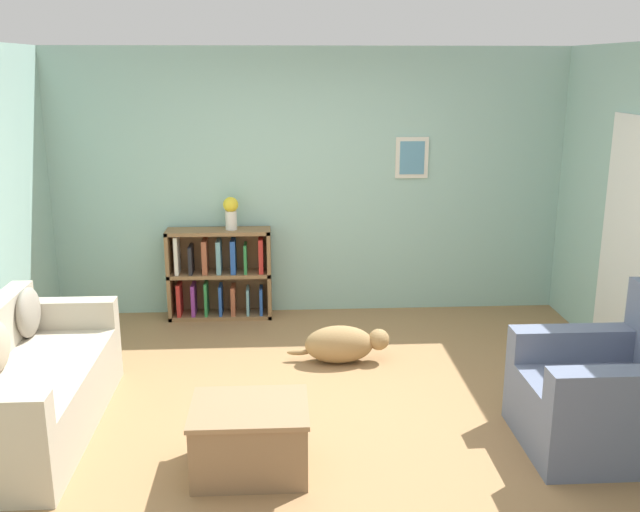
{
  "coord_description": "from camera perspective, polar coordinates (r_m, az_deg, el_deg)",
  "views": [
    {
      "loc": [
        -0.29,
        -4.71,
        2.42
      ],
      "look_at": [
        0.0,
        0.4,
        1.05
      ],
      "focal_mm": 40.0,
      "sensor_mm": 36.0,
      "label": 1
    }
  ],
  "objects": [
    {
      "name": "coffee_table",
      "position": [
        4.51,
        -5.62,
        -14.14
      ],
      "size": [
        0.71,
        0.57,
        0.43
      ],
      "color": "#846647",
      "rests_on": "ground_plane"
    },
    {
      "name": "ground_plane",
      "position": [
        5.3,
        0.25,
        -12.17
      ],
      "size": [
        14.0,
        14.0,
        0.0
      ],
      "primitive_type": "plane",
      "color": "#997047"
    },
    {
      "name": "recliner_chair",
      "position": [
        5.06,
        22.26,
        -10.24
      ],
      "size": [
        1.0,
        0.88,
        1.02
      ],
      "color": "slate",
      "rests_on": "ground_plane"
    },
    {
      "name": "dog",
      "position": [
        6.02,
        1.82,
        -7.05
      ],
      "size": [
        0.86,
        0.29,
        0.32
      ],
      "color": "#9E7A4C",
      "rests_on": "ground_plane"
    },
    {
      "name": "couch",
      "position": [
        5.27,
        -22.59,
        -9.76
      ],
      "size": [
        0.8,
        1.83,
        0.83
      ],
      "color": "#B7AD99",
      "rests_on": "ground_plane"
    },
    {
      "name": "vase",
      "position": [
        6.9,
        -7.14,
        3.57
      ],
      "size": [
        0.15,
        0.15,
        0.32
      ],
      "color": "silver",
      "rests_on": "bookshelf"
    },
    {
      "name": "bookshelf",
      "position": [
        7.07,
        -8.06,
        -1.42
      ],
      "size": [
        1.01,
        0.28,
        0.89
      ],
      "color": "olive",
      "rests_on": "ground_plane"
    },
    {
      "name": "wall_back",
      "position": [
        7.05,
        -0.84,
        5.86
      ],
      "size": [
        5.6,
        0.13,
        2.6
      ],
      "color": "#93BCB2",
      "rests_on": "ground_plane"
    }
  ]
}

